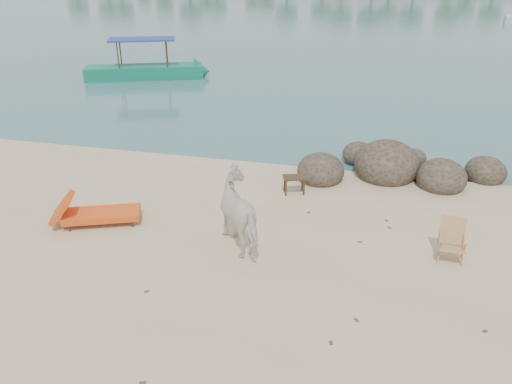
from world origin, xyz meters
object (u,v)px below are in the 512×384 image
boulders (400,169)px  side_table (294,186)px  lounge_chair (102,212)px  boat_near (142,45)px  deck_chair (452,244)px  cow (244,213)px

boulders → side_table: bearing=-146.1°
boulders → lounge_chair: boulders is taller
boat_near → boulders: bearing=-62.0°
side_table → deck_chair: (3.50, -2.32, 0.19)m
side_table → lounge_chair: size_ratio=0.27×
cow → side_table: size_ratio=3.15×
boulders → deck_chair: boulders is taller
side_table → lounge_chair: 4.66m
boulders → cow: 5.44m
side_table → lounge_chair: bearing=-164.8°
boulders → boat_near: (-12.26, 10.11, 1.33)m
lounge_chair → boat_near: 15.58m
boulders → lounge_chair: bearing=-146.4°
deck_chair → boat_near: (-13.17, 14.17, 1.16)m
boulders → side_table: (-2.58, -1.74, -0.02)m
side_table → lounge_chair: lounge_chair is taller
cow → lounge_chair: cow is taller
boat_near → cow: bearing=-80.4°
boulders → lounge_chair: 7.77m
lounge_chair → deck_chair: bearing=-20.4°
boulders → lounge_chair: size_ratio=3.12×
boat_near → lounge_chair: bearing=-90.6°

